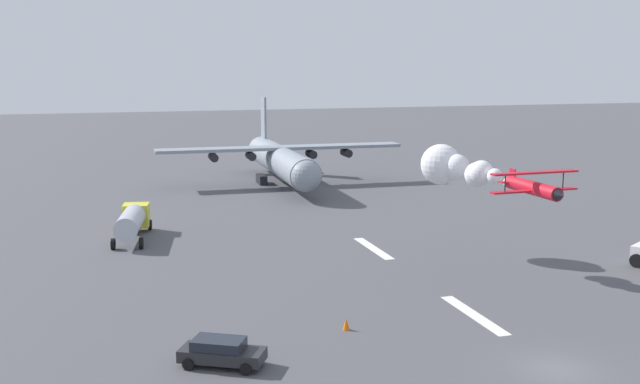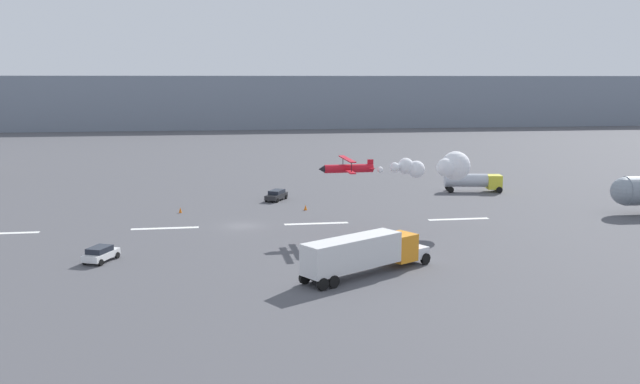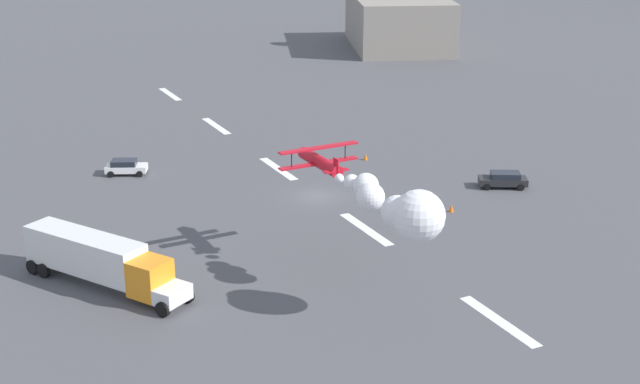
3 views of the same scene
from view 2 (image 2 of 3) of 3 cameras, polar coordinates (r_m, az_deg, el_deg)
The scene contains 13 objects.
ground_plane at distance 83.52m, azimuth -6.58°, elevation -2.85°, with size 440.00×440.00×0.00m, color #4C4C51.
runway_stripe_1 at distance 87.22m, azimuth -25.07°, elevation -3.16°, with size 8.00×0.90×0.01m, color white.
runway_stripe_2 at distance 83.77m, azimuth -12.90°, elevation -2.99°, with size 8.00×0.90×0.01m, color white.
runway_stripe_3 at distance 84.29m, azimuth -0.30°, elevation -2.67°, with size 8.00×0.90×0.01m, color white.
runway_stripe_4 at distance 88.72m, azimuth 11.57°, elevation -2.25°, with size 8.00×0.90×0.01m, color white.
mountain_ridge_distant at distance 246.74m, azimuth -7.91°, elevation 7.47°, with size 396.00×16.00×18.73m, color gray.
stunt_biplane_red at distance 80.74m, azimuth 9.59°, elevation 2.11°, with size 18.29×6.62×3.46m.
semi_truck_orange at distance 62.28m, azimuth 3.71°, elevation -5.08°, with size 13.50×9.74×3.70m.
fuel_tanker_truck at distance 110.32m, azimuth 12.80°, elevation 0.91°, with size 9.20×4.16×2.90m.
followme_car_yellow at distance 70.29m, azimuth -17.96°, elevation -4.94°, with size 3.31×4.43×1.52m.
airport_staff_sedan at distance 100.40m, azimuth -3.69°, elevation -0.24°, with size 3.76×4.87×1.52m.
traffic_cone_near at distance 92.85m, azimuth -11.66°, elevation -1.49°, with size 0.44×0.44×0.75m, color orange.
traffic_cone_far at distance 92.76m, azimuth -1.23°, elevation -1.31°, with size 0.44×0.44×0.75m, color orange.
Camera 2 is at (-2.38, -81.57, 17.79)m, focal length 38.06 mm.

